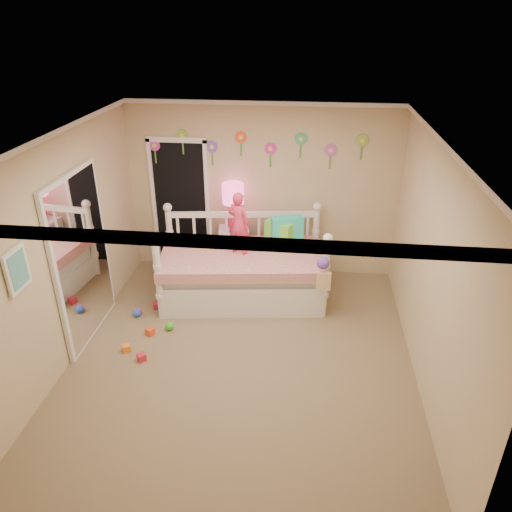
# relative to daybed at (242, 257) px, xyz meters

# --- Properties ---
(floor) EXTENTS (4.00, 4.50, 0.01)m
(floor) POSITION_rel_daybed_xyz_m (0.18, -1.37, -0.62)
(floor) COLOR #7F684C
(floor) RESTS_ON ground
(ceiling) EXTENTS (4.00, 4.50, 0.01)m
(ceiling) POSITION_rel_daybed_xyz_m (0.18, -1.37, 1.98)
(ceiling) COLOR white
(ceiling) RESTS_ON floor
(back_wall) EXTENTS (4.00, 0.01, 2.60)m
(back_wall) POSITION_rel_daybed_xyz_m (0.18, 0.88, 0.68)
(back_wall) COLOR tan
(back_wall) RESTS_ON floor
(left_wall) EXTENTS (0.01, 4.50, 2.60)m
(left_wall) POSITION_rel_daybed_xyz_m (-1.82, -1.37, 0.68)
(left_wall) COLOR tan
(left_wall) RESTS_ON floor
(right_wall) EXTENTS (0.01, 4.50, 2.60)m
(right_wall) POSITION_rel_daybed_xyz_m (2.18, -1.37, 0.68)
(right_wall) COLOR tan
(right_wall) RESTS_ON floor
(crown_molding) EXTENTS (4.00, 4.50, 0.06)m
(crown_molding) POSITION_rel_daybed_xyz_m (0.18, -1.37, 1.95)
(crown_molding) COLOR white
(crown_molding) RESTS_ON ceiling
(daybed) EXTENTS (2.43, 1.51, 1.25)m
(daybed) POSITION_rel_daybed_xyz_m (0.00, 0.00, 0.00)
(daybed) COLOR white
(daybed) RESTS_ON floor
(pillow_turquoise) EXTENTS (0.47, 0.29, 0.45)m
(pillow_turquoise) POSITION_rel_daybed_xyz_m (0.60, 0.28, 0.29)
(pillow_turquoise) COLOR #2AD5B0
(pillow_turquoise) RESTS_ON daybed
(pillow_lime) EXTENTS (0.41, 0.31, 0.37)m
(pillow_lime) POSITION_rel_daybed_xyz_m (0.48, 0.26, 0.26)
(pillow_lime) COLOR #74DD43
(pillow_lime) RESTS_ON daybed
(child) EXTENTS (0.38, 0.31, 0.88)m
(child) POSITION_rel_daybed_xyz_m (-0.04, 0.00, 0.51)
(child) COLOR #F0365E
(child) RESTS_ON daybed
(nightstand) EXTENTS (0.50, 0.41, 0.75)m
(nightstand) POSITION_rel_daybed_xyz_m (-0.23, 0.70, -0.25)
(nightstand) COLOR white
(nightstand) RESTS_ON floor
(table_lamp) EXTENTS (0.32, 0.32, 0.70)m
(table_lamp) POSITION_rel_daybed_xyz_m (-0.23, 0.70, 0.59)
(table_lamp) COLOR #F22058
(table_lamp) RESTS_ON nightstand
(closet_doorway) EXTENTS (0.90, 0.04, 2.07)m
(closet_doorway) POSITION_rel_daybed_xyz_m (-1.07, 0.86, 0.41)
(closet_doorway) COLOR black
(closet_doorway) RESTS_ON back_wall
(flower_decals) EXTENTS (3.40, 0.02, 0.50)m
(flower_decals) POSITION_rel_daybed_xyz_m (0.09, 0.86, 1.32)
(flower_decals) COLOR #B2668C
(flower_decals) RESTS_ON back_wall
(mirror_closet) EXTENTS (0.07, 1.30, 2.10)m
(mirror_closet) POSITION_rel_daybed_xyz_m (-1.78, -1.07, 0.43)
(mirror_closet) COLOR white
(mirror_closet) RESTS_ON left_wall
(wall_picture) EXTENTS (0.05, 0.34, 0.42)m
(wall_picture) POSITION_rel_daybed_xyz_m (-1.79, -2.27, 0.93)
(wall_picture) COLOR white
(wall_picture) RESTS_ON left_wall
(hanging_bag) EXTENTS (0.20, 0.16, 0.36)m
(hanging_bag) POSITION_rel_daybed_xyz_m (1.09, -0.62, 0.14)
(hanging_bag) COLOR beige
(hanging_bag) RESTS_ON daybed
(toy_scatter) EXTENTS (0.90, 1.36, 0.11)m
(toy_scatter) POSITION_rel_daybed_xyz_m (-1.22, -1.08, -0.57)
(toy_scatter) COLOR #996666
(toy_scatter) RESTS_ON floor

